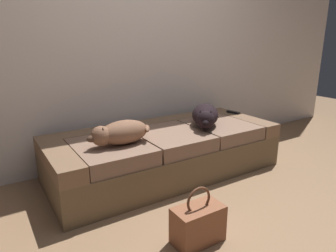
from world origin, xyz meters
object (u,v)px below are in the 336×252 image
at_px(handbag, 198,224).
at_px(dog_dark, 205,116).
at_px(couch, 165,152).
at_px(tv_remote, 233,112).
at_px(dog_tan, 120,133).

bearing_deg(handbag, dog_dark, 49.32).
bearing_deg(couch, tv_remote, 7.92).
distance_m(dog_tan, dog_dark, 0.90).
height_order(couch, dog_tan, dog_tan).
relative_size(couch, tv_remote, 14.21).
height_order(dog_dark, tv_remote, dog_dark).
relative_size(dog_tan, handbag, 1.47).
xyz_separation_m(dog_tan, handbag, (0.13, -0.84, -0.39)).
relative_size(dog_tan, dog_dark, 1.04).
relative_size(tv_remote, handbag, 0.40).
relative_size(dog_dark, tv_remote, 3.55).
bearing_deg(couch, dog_dark, -13.40).
distance_m(dog_dark, handbag, 1.24).
distance_m(couch, dog_dark, 0.51).
height_order(dog_tan, tv_remote, dog_tan).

